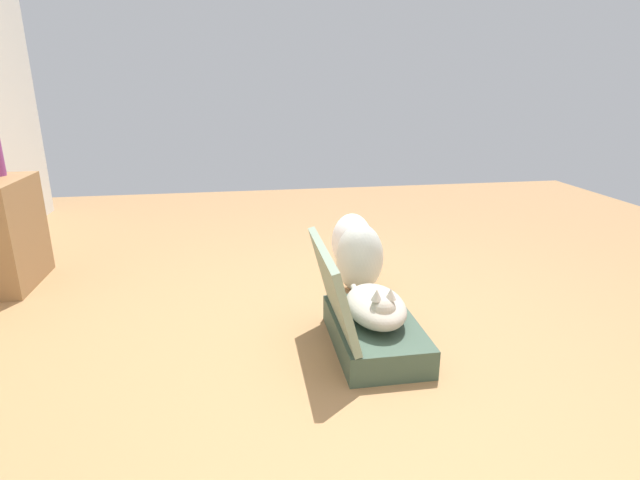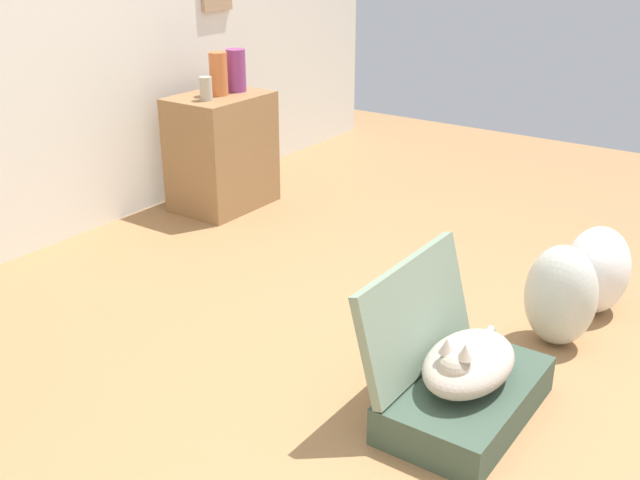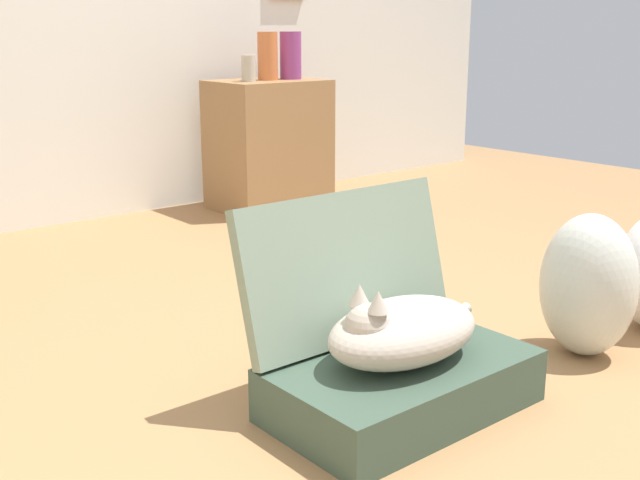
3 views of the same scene
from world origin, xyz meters
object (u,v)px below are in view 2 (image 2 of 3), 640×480
vase_short (236,70)px  vase_round (218,74)px  vase_tall (206,89)px  suitcase_base (466,399)px  side_table (222,152)px  plastic_bag_white (561,295)px  plastic_bag_clear (597,270)px  cat (468,363)px

vase_short → vase_round: (-0.14, 0.01, -0.00)m
vase_tall → vase_short: (0.29, 0.02, 0.06)m
vase_round → suitcase_base: bearing=-118.1°
side_table → plastic_bag_white: bearing=-101.6°
vase_tall → vase_short: bearing=4.5°
suitcase_base → plastic_bag_clear: bearing=-6.8°
vase_short → plastic_bag_white: bearing=-105.2°
side_table → vase_tall: size_ratio=5.16×
suitcase_base → plastic_bag_white: plastic_bag_white is taller
suitcase_base → vase_short: (1.29, 2.14, 0.74)m
cat → vase_round: vase_round is taller
cat → vase_round: bearing=61.7°
plastic_bag_clear → vase_round: vase_round is taller
plastic_bag_white → vase_short: (0.61, 2.23, 0.59)m
side_table → vase_short: 0.49m
cat → vase_short: 2.57m
suitcase_base → vase_tall: (1.00, 2.11, 0.68)m
vase_short → suitcase_base: bearing=-121.2°
plastic_bag_clear → vase_round: 2.35m
plastic_bag_clear → vase_tall: bearing=91.5°
vase_short → vase_round: 0.15m
vase_short → vase_tall: bearing=-175.5°
suitcase_base → vase_round: 2.54m
suitcase_base → plastic_bag_white: size_ratio=1.55×
vase_tall → suitcase_base: bearing=-115.4°
side_table → vase_short: vase_short is taller
suitcase_base → plastic_bag_white: bearing=-7.3°
plastic_bag_white → side_table: (0.46, 2.24, 0.13)m
vase_tall → vase_round: 0.16m
side_table → suitcase_base: bearing=-118.1°
plastic_bag_clear → vase_short: 2.36m
vase_round → plastic_bag_white: bearing=-101.7°
cat → plastic_bag_white: bearing=-7.3°
side_table → vase_round: size_ratio=2.77×
plastic_bag_clear → vase_tall: vase_tall is taller
suitcase_base → side_table: size_ratio=0.98×
plastic_bag_clear → vase_round: bearing=87.8°
vase_round → vase_short: bearing=-3.6°
side_table → vase_short: size_ratio=2.77×
plastic_bag_white → vase_tall: size_ratio=3.27×
vase_tall → vase_short: size_ratio=0.54×
vase_tall → vase_round: bearing=12.5°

